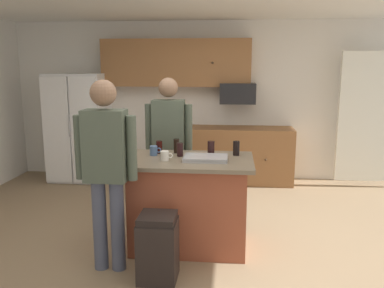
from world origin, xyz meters
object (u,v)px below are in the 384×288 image
mug_ceramic_white (154,151)px  glass_pilsner (236,148)px  glass_short_whisky (180,149)px  tumbler_amber (159,147)px  glass_stout_tall (176,146)px  serving_tray (206,158)px  trash_bin (158,248)px  person_guest_by_door (106,163)px  kitchen_island (189,203)px  glass_dark_ale (211,148)px  microwave_over_range (238,93)px  refrigerator (79,127)px  person_guest_left (169,139)px  mug_blue_stoneware (165,156)px

mug_ceramic_white → glass_pilsner: size_ratio=0.82×
glass_pilsner → glass_short_whisky: glass_pilsner is taller
tumbler_amber → glass_stout_tall: 0.19m
tumbler_amber → glass_short_whisky: 0.27m
serving_tray → trash_bin: size_ratio=0.72×
glass_pilsner → person_guest_by_door: bearing=-146.7°
trash_bin → kitchen_island: bearing=73.6°
trash_bin → tumbler_amber: bearing=98.9°
glass_dark_ale → serving_tray: size_ratio=0.34×
microwave_over_range → refrigerator: bearing=-177.4°
person_guest_left → kitchen_island: bearing=0.0°
microwave_over_range → glass_dark_ale: bearing=-97.4°
glass_dark_ale → glass_stout_tall: 0.38m
kitchen_island → person_guest_by_door: (-0.69, -0.55, 0.55)m
person_guest_by_door → mug_ceramic_white: bearing=27.2°
kitchen_island → serving_tray: bearing=-13.0°
person_guest_by_door → trash_bin: 0.89m
mug_blue_stoneware → tumbler_amber: (-0.12, 0.33, 0.02)m
refrigerator → tumbler_amber: 2.77m
serving_tray → mug_blue_stoneware: bearing=-171.5°
kitchen_island → glass_dark_ale: size_ratio=8.81×
tumbler_amber → serving_tray: 0.59m
refrigerator → glass_dark_ale: refrigerator is taller
microwave_over_range → tumbler_amber: microwave_over_range is taller
microwave_over_range → mug_blue_stoneware: (-0.74, -2.60, -0.45)m
glass_dark_ale → trash_bin: bearing=-114.8°
glass_pilsner → refrigerator: bearing=139.9°
glass_stout_tall → kitchen_island: bearing=-58.0°
person_guest_left → trash_bin: person_guest_left is taller
refrigerator → glass_stout_tall: refrigerator is taller
glass_short_whisky → trash_bin: size_ratio=0.23×
mug_ceramic_white → glass_dark_ale: bearing=7.6°
serving_tray → glass_dark_ale: bearing=80.7°
person_guest_left → tumbler_amber: 0.50m
refrigerator → glass_stout_tall: 2.86m
person_guest_left → tumbler_amber: bearing=-27.1°
mug_ceramic_white → serving_tray: size_ratio=0.28×
glass_dark_ale → tumbler_amber: (-0.56, 0.02, -0.01)m
kitchen_island → person_guest_left: 0.96m
person_guest_by_door → serving_tray: person_guest_by_door is taller
microwave_over_range → serving_tray: 2.61m
kitchen_island → mug_ceramic_white: bearing=162.2°
person_guest_by_door → glass_stout_tall: bearing=18.7°
microwave_over_range → glass_dark_ale: 2.35m
refrigerator → person_guest_left: size_ratio=1.00×
refrigerator → glass_dark_ale: bearing=-43.4°
person_guest_left → glass_pilsner: 0.95m
tumbler_amber → glass_short_whisky: size_ratio=0.95×
kitchen_island → person_guest_by_door: person_guest_by_door is taller
mug_blue_stoneware → glass_stout_tall: glass_stout_tall is taller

